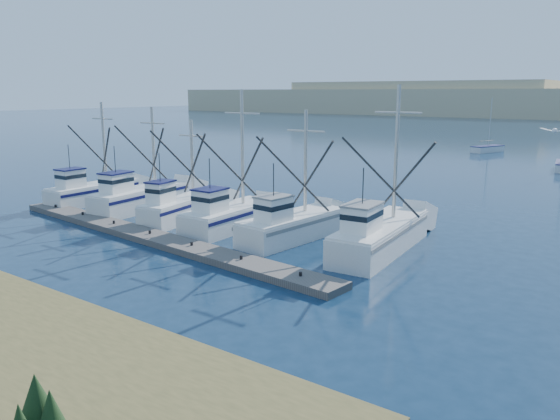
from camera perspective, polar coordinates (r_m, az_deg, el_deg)
name	(u,v)px	position (r m, az deg, el deg)	size (l,w,h in m)	color
ground	(191,303)	(24.22, -9.33, -9.61)	(500.00, 500.00, 0.00)	#0D243B
floating_dock	(150,237)	(34.70, -13.43, -2.72)	(28.65, 1.91, 0.38)	#5C5652
trawler_fleet	(214,211)	(37.51, -6.90, -0.12)	(28.34, 9.73, 9.36)	white
sailboat_far	(488,149)	(88.78, 20.87, 5.98)	(3.75, 5.97, 8.10)	white
flying_gull	(555,130)	(24.18, 26.77, 7.43)	(1.06, 0.19, 0.19)	white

